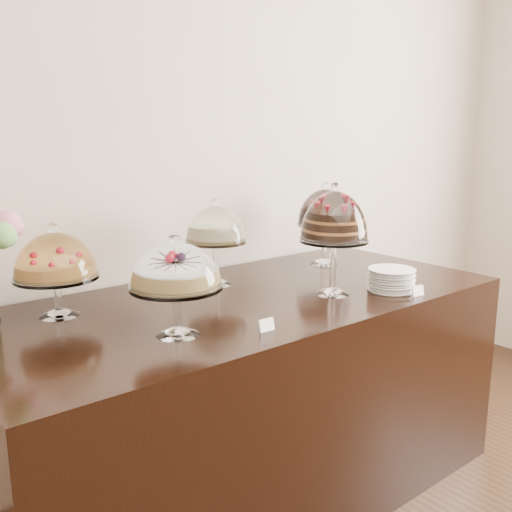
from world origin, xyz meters
TOP-DOWN VIEW (x-y plane):
  - wall_back at (0.00, 3.00)m, footprint 5.00×0.04m
  - display_counter at (-0.06, 2.45)m, footprint 2.20×1.00m
  - cake_stand_sugar_sponge at (-0.53, 2.24)m, footprint 0.31×0.31m
  - cake_stand_choco_layer at (0.24, 2.26)m, footprint 0.29×0.29m
  - cake_stand_cheesecake at (-0.05, 2.70)m, footprint 0.27×0.27m
  - cake_stand_dark_choco at (0.61, 2.68)m, footprint 0.28×0.28m
  - cake_stand_fruit_tart at (-0.76, 2.69)m, footprint 0.31×0.31m
  - plate_stack at (0.47, 2.14)m, footprint 0.19×0.19m
  - price_card_left at (-0.28, 2.08)m, footprint 0.06×0.02m
  - price_card_right at (0.49, 2.02)m, footprint 0.06×0.02m

SIDE VIEW (x-z plane):
  - display_counter at x=-0.06m, z-range 0.00..0.90m
  - price_card_left at x=-0.28m, z-range 0.90..0.94m
  - price_card_right at x=0.49m, z-range 0.90..0.94m
  - plate_stack at x=0.47m, z-range 0.90..0.99m
  - cake_stand_fruit_tart at x=-0.76m, z-range 0.94..1.28m
  - cake_stand_sugar_sponge at x=-0.53m, z-range 0.95..1.30m
  - cake_stand_cheesecake at x=-0.05m, z-range 0.96..1.34m
  - cake_stand_dark_choco at x=0.61m, z-range 0.96..1.38m
  - cake_stand_choco_layer at x=0.24m, z-range 0.98..1.44m
  - wall_back at x=0.00m, z-range 0.00..3.00m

